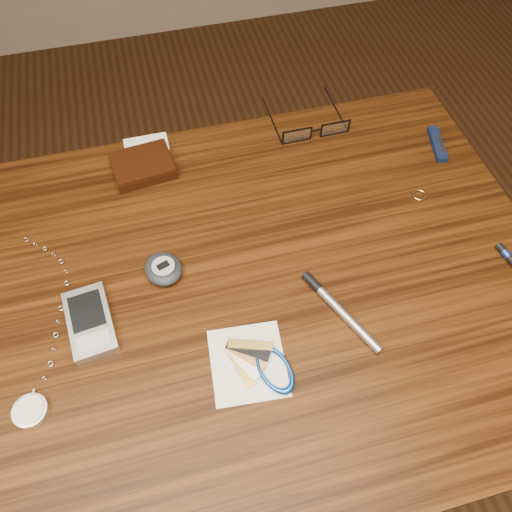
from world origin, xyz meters
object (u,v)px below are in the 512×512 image
object	(u,v)px
desk	(227,321)
wallet_and_card	(143,165)
pocket_watch	(32,403)
eyeglasses	(315,130)
pda_phone	(90,322)
notepad_keys	(261,365)
pocket_knife	(437,144)
pedometer	(163,269)
silver_pen	(335,305)

from	to	relation	value
desk	wallet_and_card	bearing A→B (deg)	106.64
desk	pocket_watch	size ratio (longest dim) A/B	3.25
eyeglasses	pda_phone	size ratio (longest dim) A/B	1.15
desk	pocket_watch	world-z (taller)	pocket_watch
notepad_keys	pocket_knife	world-z (taller)	same
wallet_and_card	pedometer	bearing A→B (deg)	-89.70
desk	pda_phone	world-z (taller)	pda_phone
eyeglasses	notepad_keys	xyz separation A→B (m)	(-0.21, -0.41, -0.01)
eyeglasses	pedometer	world-z (taller)	eyeglasses
notepad_keys	silver_pen	xyz separation A→B (m)	(0.13, 0.06, 0.00)
notepad_keys	silver_pen	bearing A→B (deg)	25.25
desk	eyeglasses	distance (m)	0.38
pedometer	notepad_keys	bearing A→B (deg)	-60.32
desk	pocket_knife	size ratio (longest dim) A/B	11.75
wallet_and_card	eyeglasses	bearing A→B (deg)	1.26
pedometer	wallet_and_card	bearing A→B (deg)	90.30
pocket_knife	eyeglasses	bearing A→B (deg)	157.73
desk	pda_phone	xyz separation A→B (m)	(-0.19, -0.01, 0.11)
desk	pocket_knife	distance (m)	0.49
wallet_and_card	notepad_keys	xyz separation A→B (m)	(0.10, -0.40, -0.01)
pocket_knife	silver_pen	xyz separation A→B (m)	(-0.29, -0.26, 0.00)
pocket_knife	silver_pen	size ratio (longest dim) A/B	0.58
desk	pda_phone	distance (m)	0.22
wallet_and_card	pda_phone	xyz separation A→B (m)	(-0.11, -0.28, -0.00)
pedometer	silver_pen	distance (m)	0.26
notepad_keys	silver_pen	size ratio (longest dim) A/B	0.84
eyeglasses	pocket_watch	size ratio (longest dim) A/B	0.44
pda_phone	pedometer	world-z (taller)	pedometer
wallet_and_card	pedometer	size ratio (longest dim) A/B	1.72
eyeglasses	desk	bearing A→B (deg)	-129.95
desk	pocket_watch	bearing A→B (deg)	-159.21
desk	pedometer	size ratio (longest dim) A/B	13.05
wallet_and_card	silver_pen	world-z (taller)	wallet_and_card
desk	eyeglasses	size ratio (longest dim) A/B	7.47
eyeglasses	pocket_knife	bearing A→B (deg)	-22.27
notepad_keys	pocket_knife	bearing A→B (deg)	37.76
pocket_watch	pocket_knife	size ratio (longest dim) A/B	3.61
notepad_keys	desk	bearing A→B (deg)	99.93
wallet_and_card	pocket_knife	bearing A→B (deg)	-8.45
eyeglasses	silver_pen	size ratio (longest dim) A/B	0.91
notepad_keys	wallet_and_card	bearing A→B (deg)	104.53
eyeglasses	silver_pen	bearing A→B (deg)	-103.75
pocket_watch	pda_phone	size ratio (longest dim) A/B	2.65
wallet_and_card	silver_pen	distance (m)	0.41
wallet_and_card	notepad_keys	distance (m)	0.41
notepad_keys	pocket_knife	distance (m)	0.53
pedometer	notepad_keys	world-z (taller)	pedometer
pocket_watch	pedometer	size ratio (longest dim) A/B	4.01
pda_phone	pedometer	distance (m)	0.13
desk	pda_phone	bearing A→B (deg)	-177.82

